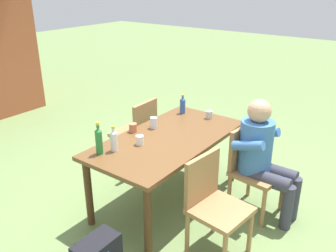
# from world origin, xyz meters

# --- Properties ---
(ground_plane) EXTENTS (24.00, 24.00, 0.00)m
(ground_plane) POSITION_xyz_m (0.00, 0.00, 0.00)
(ground_plane) COLOR #6B844C
(dining_table) EXTENTS (1.69, 0.87, 0.74)m
(dining_table) POSITION_xyz_m (0.00, 0.00, 0.65)
(dining_table) COLOR brown
(dining_table) RESTS_ON ground_plane
(chair_near_right) EXTENTS (0.49, 0.49, 0.87)m
(chair_near_right) POSITION_xyz_m (0.39, -0.74, 0.49)
(chair_near_right) COLOR #A37547
(chair_near_right) RESTS_ON ground_plane
(chair_far_right) EXTENTS (0.46, 0.46, 0.87)m
(chair_far_right) POSITION_xyz_m (0.38, 0.74, 0.49)
(chair_far_right) COLOR #A37547
(chair_far_right) RESTS_ON ground_plane
(chair_near_left) EXTENTS (0.49, 0.49, 0.87)m
(chair_near_left) POSITION_xyz_m (-0.37, -0.74, 0.49)
(chair_near_left) COLOR #A37547
(chair_near_left) RESTS_ON ground_plane
(person_in_white_shirt) EXTENTS (0.47, 0.61, 1.18)m
(person_in_white_shirt) POSITION_xyz_m (0.38, -0.85, 0.66)
(person_in_white_shirt) COLOR #3D70B2
(person_in_white_shirt) RESTS_ON ground_plane
(bottle_clear) EXTENTS (0.06, 0.06, 0.25)m
(bottle_clear) POSITION_xyz_m (-0.53, 0.22, 0.84)
(bottle_clear) COLOR white
(bottle_clear) RESTS_ON dining_table
(bottle_green) EXTENTS (0.06, 0.06, 0.31)m
(bottle_green) POSITION_xyz_m (-0.65, 0.28, 0.87)
(bottle_green) COLOR #287A38
(bottle_green) RESTS_ON dining_table
(bottle_blue) EXTENTS (0.06, 0.06, 0.23)m
(bottle_blue) POSITION_xyz_m (0.65, 0.27, 0.84)
(bottle_blue) COLOR #2D56A3
(bottle_blue) RESTS_ON dining_table
(cup_terracotta) EXTENTS (0.08, 0.08, 0.09)m
(cup_terracotta) POSITION_xyz_m (-0.10, 0.37, 0.78)
(cup_terracotta) COLOR #BC6B47
(cup_terracotta) RESTS_ON dining_table
(cup_steel) EXTENTS (0.07, 0.07, 0.09)m
(cup_steel) POSITION_xyz_m (0.69, -0.07, 0.78)
(cup_steel) COLOR #B2B7BC
(cup_steel) RESTS_ON dining_table
(cup_glass) EXTENTS (0.08, 0.08, 0.12)m
(cup_glass) POSITION_xyz_m (0.10, 0.26, 0.80)
(cup_glass) COLOR silver
(cup_glass) RESTS_ON dining_table
(cup_white) EXTENTS (0.07, 0.07, 0.09)m
(cup_white) POSITION_xyz_m (-0.30, 0.11, 0.78)
(cup_white) COLOR white
(cup_white) RESTS_ON dining_table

